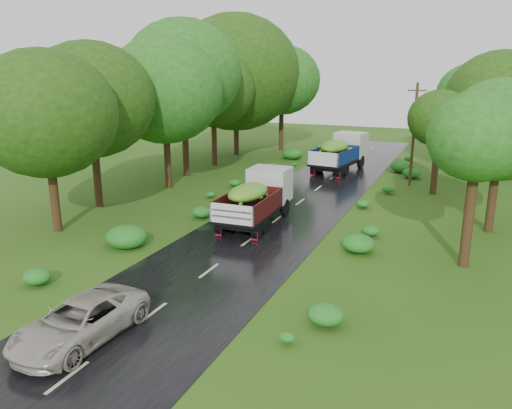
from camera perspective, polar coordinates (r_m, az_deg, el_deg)
The scene contains 10 objects.
ground at distance 17.73m, azimuth -11.69°, elevation -12.08°, with size 120.00×120.00×0.00m, color #24490F.
road at distance 21.61m, azimuth -4.14°, elevation -6.62°, with size 6.50×80.00×0.02m, color black.
road_lines at distance 22.44m, azimuth -2.97°, elevation -5.73°, with size 0.12×69.60×0.00m.
truck_near at distance 26.60m, azimuth 0.20°, elevation 1.03°, with size 2.45×6.42×2.67m.
truck_far at distance 41.14m, azimuth 9.72°, elevation 6.06°, with size 3.34×7.16×2.90m.
car at distance 16.42m, azimuth -19.46°, elevation -12.42°, with size 2.11×4.58×1.27m, color #ADA69A.
utility_pole at distance 36.71m, azimuth 17.57°, elevation 7.73°, with size 1.26×0.21×7.17m.
trees_left at distance 39.83m, azimuth -6.59°, elevation 13.51°, with size 7.47×33.11×9.90m.
trees_right at distance 37.35m, azimuth 24.47°, elevation 10.01°, with size 7.11×31.29×7.67m.
shrubs at distance 29.37m, azimuth 3.87°, elevation 0.02°, with size 11.90×44.00×0.70m.
Camera 1 is at (9.27, -12.79, 8.04)m, focal length 35.00 mm.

